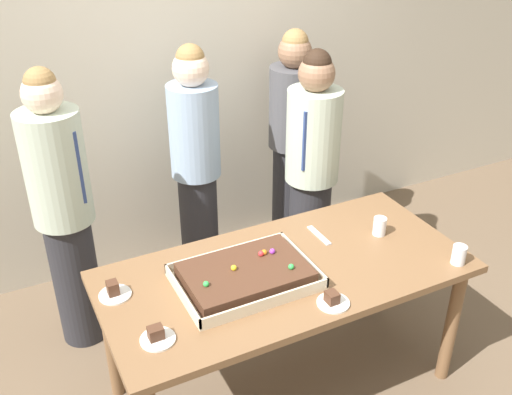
{
  "coord_description": "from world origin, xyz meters",
  "views": [
    {
      "loc": [
        -1.18,
        -2.02,
        2.48
      ],
      "look_at": [
        -0.09,
        0.15,
        1.13
      ],
      "focal_mm": 40.97,
      "sensor_mm": 36.0,
      "label": 1
    }
  ],
  "objects_px": {
    "plated_slice_near_left": "(157,336)",
    "person_far_right_suit": "(312,172)",
    "drink_cup_nearest": "(459,255)",
    "person_striped_tie_right": "(196,165)",
    "sheet_cake": "(245,275)",
    "person_serving_front": "(292,142)",
    "person_green_shirt_behind": "(64,211)",
    "plated_slice_near_right": "(333,301)",
    "drink_cup_middle": "(380,226)",
    "cake_server_utensil": "(319,235)",
    "plated_slice_far_left": "(114,292)",
    "party_table": "(286,284)"
  },
  "relations": [
    {
      "from": "drink_cup_nearest",
      "to": "person_striped_tie_right",
      "type": "relative_size",
      "value": 0.06
    },
    {
      "from": "plated_slice_near_right",
      "to": "person_far_right_suit",
      "type": "bearing_deg",
      "value": 63.24
    },
    {
      "from": "person_serving_front",
      "to": "person_striped_tie_right",
      "type": "height_order",
      "value": "person_striped_tie_right"
    },
    {
      "from": "person_striped_tie_right",
      "to": "person_far_right_suit",
      "type": "distance_m",
      "value": 0.73
    },
    {
      "from": "plated_slice_far_left",
      "to": "person_green_shirt_behind",
      "type": "height_order",
      "value": "person_green_shirt_behind"
    },
    {
      "from": "sheet_cake",
      "to": "drink_cup_middle",
      "type": "height_order",
      "value": "sheet_cake"
    },
    {
      "from": "plated_slice_near_left",
      "to": "drink_cup_nearest",
      "type": "height_order",
      "value": "drink_cup_nearest"
    },
    {
      "from": "party_table",
      "to": "person_far_right_suit",
      "type": "relative_size",
      "value": 1.12
    },
    {
      "from": "plated_slice_far_left",
      "to": "drink_cup_middle",
      "type": "bearing_deg",
      "value": -4.94
    },
    {
      "from": "drink_cup_nearest",
      "to": "cake_server_utensil",
      "type": "relative_size",
      "value": 0.5
    },
    {
      "from": "party_table",
      "to": "person_far_right_suit",
      "type": "xyz_separation_m",
      "value": [
        0.6,
        0.74,
        0.16
      ]
    },
    {
      "from": "plated_slice_near_right",
      "to": "person_far_right_suit",
      "type": "height_order",
      "value": "person_far_right_suit"
    },
    {
      "from": "cake_server_utensil",
      "to": "person_serving_front",
      "type": "distance_m",
      "value": 1.08
    },
    {
      "from": "person_striped_tie_right",
      "to": "drink_cup_middle",
      "type": "bearing_deg",
      "value": 40.49
    },
    {
      "from": "person_far_right_suit",
      "to": "plated_slice_near_right",
      "type": "bearing_deg",
      "value": 20.94
    },
    {
      "from": "cake_server_utensil",
      "to": "plated_slice_near_left",
      "type": "bearing_deg",
      "value": -159.89
    },
    {
      "from": "plated_slice_near_left",
      "to": "person_green_shirt_behind",
      "type": "xyz_separation_m",
      "value": [
        -0.16,
        1.09,
        0.07
      ]
    },
    {
      "from": "plated_slice_far_left",
      "to": "cake_server_utensil",
      "type": "bearing_deg",
      "value": 0.33
    },
    {
      "from": "plated_slice_near_left",
      "to": "plated_slice_near_right",
      "type": "bearing_deg",
      "value": -9.51
    },
    {
      "from": "plated_slice_near_right",
      "to": "drink_cup_nearest",
      "type": "relative_size",
      "value": 1.5
    },
    {
      "from": "plated_slice_near_left",
      "to": "person_serving_front",
      "type": "bearing_deg",
      "value": 43.86
    },
    {
      "from": "drink_cup_middle",
      "to": "person_serving_front",
      "type": "bearing_deg",
      "value": 84.83
    },
    {
      "from": "drink_cup_middle",
      "to": "person_green_shirt_behind",
      "type": "bearing_deg",
      "value": 150.43
    },
    {
      "from": "plated_slice_near_left",
      "to": "cake_server_utensil",
      "type": "xyz_separation_m",
      "value": [
        1.03,
        0.38,
        -0.02
      ]
    },
    {
      "from": "party_table",
      "to": "drink_cup_nearest",
      "type": "distance_m",
      "value": 0.87
    },
    {
      "from": "drink_cup_middle",
      "to": "person_serving_front",
      "type": "relative_size",
      "value": 0.06
    },
    {
      "from": "drink_cup_middle",
      "to": "person_serving_front",
      "type": "distance_m",
      "value": 1.13
    },
    {
      "from": "plated_slice_near_left",
      "to": "person_far_right_suit",
      "type": "xyz_separation_m",
      "value": [
        1.32,
        0.94,
        0.05
      ]
    },
    {
      "from": "person_striped_tie_right",
      "to": "sheet_cake",
      "type": "bearing_deg",
      "value": 0.02
    },
    {
      "from": "drink_cup_nearest",
      "to": "person_green_shirt_behind",
      "type": "distance_m",
      "value": 2.09
    },
    {
      "from": "plated_slice_far_left",
      "to": "person_green_shirt_behind",
      "type": "xyz_separation_m",
      "value": [
        -0.08,
        0.72,
        0.07
      ]
    },
    {
      "from": "drink_cup_middle",
      "to": "person_green_shirt_behind",
      "type": "distance_m",
      "value": 1.71
    },
    {
      "from": "drink_cup_middle",
      "to": "cake_server_utensil",
      "type": "height_order",
      "value": "drink_cup_middle"
    },
    {
      "from": "plated_slice_near_left",
      "to": "person_green_shirt_behind",
      "type": "distance_m",
      "value": 1.11
    },
    {
      "from": "sheet_cake",
      "to": "person_serving_front",
      "type": "height_order",
      "value": "person_serving_front"
    },
    {
      "from": "person_serving_front",
      "to": "person_striped_tie_right",
      "type": "distance_m",
      "value": 0.73
    },
    {
      "from": "sheet_cake",
      "to": "plated_slice_near_left",
      "type": "height_order",
      "value": "sheet_cake"
    },
    {
      "from": "party_table",
      "to": "person_far_right_suit",
      "type": "height_order",
      "value": "person_far_right_suit"
    },
    {
      "from": "sheet_cake",
      "to": "drink_cup_middle",
      "type": "distance_m",
      "value": 0.83
    },
    {
      "from": "plated_slice_near_left",
      "to": "plated_slice_near_right",
      "type": "xyz_separation_m",
      "value": [
        0.78,
        -0.13,
        -0.0
      ]
    },
    {
      "from": "sheet_cake",
      "to": "person_serving_front",
      "type": "relative_size",
      "value": 0.39
    },
    {
      "from": "party_table",
      "to": "plated_slice_near_right",
      "type": "bearing_deg",
      "value": -80.08
    },
    {
      "from": "party_table",
      "to": "plated_slice_near_right",
      "type": "distance_m",
      "value": 0.35
    },
    {
      "from": "person_green_shirt_behind",
      "to": "person_far_right_suit",
      "type": "xyz_separation_m",
      "value": [
        1.48,
        -0.16,
        -0.03
      ]
    },
    {
      "from": "plated_slice_far_left",
      "to": "cake_server_utensil",
      "type": "distance_m",
      "value": 1.11
    },
    {
      "from": "sheet_cake",
      "to": "plated_slice_far_left",
      "type": "distance_m",
      "value": 0.61
    },
    {
      "from": "sheet_cake",
      "to": "person_serving_front",
      "type": "xyz_separation_m",
      "value": [
        0.93,
        1.18,
        0.04
      ]
    },
    {
      "from": "cake_server_utensil",
      "to": "person_serving_front",
      "type": "bearing_deg",
      "value": 68.14
    },
    {
      "from": "person_serving_front",
      "to": "person_green_shirt_behind",
      "type": "distance_m",
      "value": 1.62
    },
    {
      "from": "sheet_cake",
      "to": "plated_slice_near_left",
      "type": "relative_size",
      "value": 4.3
    }
  ]
}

